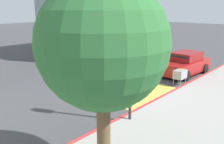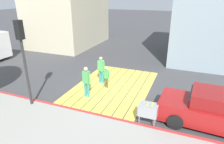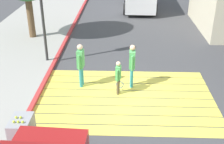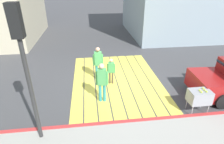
{
  "view_description": "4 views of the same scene",
  "coord_description": "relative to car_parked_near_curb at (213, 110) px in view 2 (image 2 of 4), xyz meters",
  "views": [
    {
      "loc": [
        -9.1,
        10.19,
        4.58
      ],
      "look_at": [
        0.33,
        -0.25,
        0.75
      ],
      "focal_mm": 38.41,
      "sensor_mm": 36.0,
      "label": 1
    },
    {
      "loc": [
        -10.21,
        -3.99,
        5.29
      ],
      "look_at": [
        -0.42,
        -0.1,
        1.12
      ],
      "focal_mm": 31.86,
      "sensor_mm": 36.0,
      "label": 2
    },
    {
      "loc": [
        -0.17,
        -9.11,
        5.63
      ],
      "look_at": [
        -0.51,
        0.21,
        0.95
      ],
      "focal_mm": 46.63,
      "sensor_mm": 36.0,
      "label": 3
    },
    {
      "loc": [
        -8.43,
        1.3,
        4.75
      ],
      "look_at": [
        -0.54,
        0.29,
        0.76
      ],
      "focal_mm": 30.42,
      "sensor_mm": 36.0,
      "label": 4
    }
  ],
  "objects": [
    {
      "name": "ground_plane",
      "position": [
        2.0,
        5.28,
        -0.73
      ],
      "size": [
        120.0,
        120.0,
        0.0
      ],
      "primitive_type": "plane",
      "color": "#424244"
    },
    {
      "name": "tennis_ball_cart",
      "position": [
        -0.9,
        2.54,
        -0.04
      ],
      "size": [
        0.56,
        0.8,
        1.02
      ],
      "color": "#99999E",
      "rests_on": "ground"
    },
    {
      "name": "crosswalk_stripes",
      "position": [
        2.0,
        5.28,
        -0.73
      ],
      "size": [
        6.4,
        4.35,
        0.01
      ],
      "color": "#EAD64C",
      "rests_on": "ground"
    },
    {
      "name": "car_parked_near_curb",
      "position": [
        0.0,
        0.0,
        0.0
      ],
      "size": [
        2.16,
        4.39,
        1.57
      ],
      "color": "maroon",
      "rests_on": "ground"
    },
    {
      "name": "building_far_south",
      "position": [
        10.5,
        -0.79,
        3.13
      ],
      "size": [
        8.0,
        7.04,
        7.74
      ],
      "color": "#8C9EA8",
      "rests_on": "ground"
    },
    {
      "name": "traffic_light_corner",
      "position": [
        -1.58,
        8.28,
        2.3
      ],
      "size": [
        0.39,
        0.28,
        4.24
      ],
      "color": "#2D2D2D",
      "rests_on": "ground"
    },
    {
      "name": "pedestrian_child_with_racket",
      "position": [
        1.72,
        5.59,
        0.01
      ],
      "size": [
        0.31,
        0.41,
        1.33
      ],
      "color": "brown",
      "rests_on": "ground"
    },
    {
      "name": "pedestrian_adult_trailing",
      "position": [
        2.22,
        6.17,
        0.28
      ],
      "size": [
        0.23,
        0.51,
        1.73
      ],
      "color": "teal",
      "rests_on": "ground"
    },
    {
      "name": "curb_painted",
      "position": [
        -1.25,
        5.28,
        -0.67
      ],
      "size": [
        0.16,
        40.0,
        0.13
      ],
      "primitive_type": "cube",
      "color": "#BC3333",
      "rests_on": "ground"
    },
    {
      "name": "pedestrian_adult_lead",
      "position": [
        0.27,
        6.14,
        0.28
      ],
      "size": [
        0.26,
        0.51,
        1.75
      ],
      "color": "teal",
      "rests_on": "ground"
    }
  ]
}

